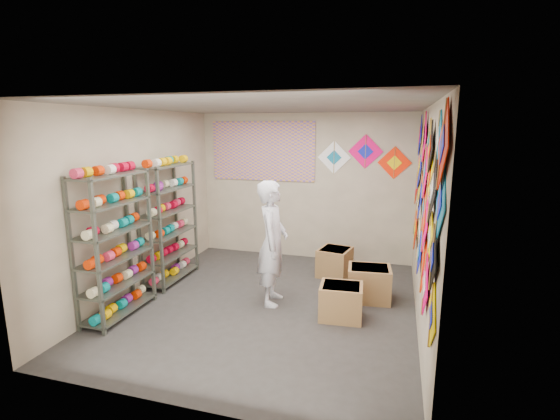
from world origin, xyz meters
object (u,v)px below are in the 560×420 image
(carton_c, at_px, (335,262))
(shelf_rack_front, at_px, (115,246))
(shelf_rack_back, at_px, (169,223))
(carton_a, at_px, (341,302))
(shopkeeper, at_px, (273,243))
(carton_b, at_px, (369,283))

(carton_c, bearing_deg, shelf_rack_front, -127.19)
(shelf_rack_front, relative_size, shelf_rack_back, 1.00)
(shelf_rack_back, xyz_separation_m, carton_a, (2.83, -0.58, -0.72))
(shopkeeper, xyz_separation_m, carton_b, (1.30, 0.47, -0.63))
(shelf_rack_front, xyz_separation_m, carton_c, (2.52, 2.23, -0.72))
(carton_a, bearing_deg, carton_b, 61.84)
(shelf_rack_front, height_order, carton_c, shelf_rack_front)
(carton_a, relative_size, carton_c, 1.01)
(carton_b, xyz_separation_m, carton_c, (-0.62, 0.82, -0.01))
(shelf_rack_front, distance_m, carton_c, 3.44)
(shelf_rack_back, height_order, shopkeeper, shelf_rack_back)
(shelf_rack_back, relative_size, carton_c, 3.55)
(shelf_rack_back, relative_size, shopkeeper, 1.09)
(shelf_rack_front, xyz_separation_m, carton_a, (2.83, 0.72, -0.72))
(shelf_rack_front, bearing_deg, carton_c, 41.60)
(shelf_rack_front, height_order, shopkeeper, shelf_rack_front)
(shelf_rack_back, xyz_separation_m, carton_b, (3.14, 0.11, -0.71))
(shopkeeper, bearing_deg, shelf_rack_back, 71.45)
(shelf_rack_back, bearing_deg, shelf_rack_front, -90.00)
(shelf_rack_back, distance_m, carton_c, 2.78)
(shelf_rack_front, bearing_deg, shopkeeper, 27.21)
(shelf_rack_front, xyz_separation_m, carton_b, (3.14, 1.41, -0.71))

